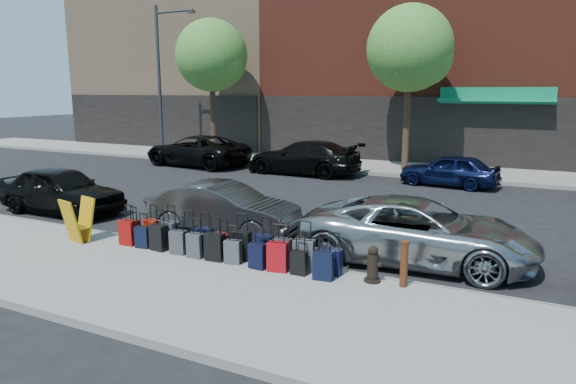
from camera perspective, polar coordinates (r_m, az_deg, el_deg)
The scene contains 40 objects.
ground at distance 15.52m, azimuth 2.62°, elevation -2.63°, with size 120.00×120.00×0.00m, color black.
sidewalk_near at distance 10.15m, azimuth -12.53°, elevation -10.10°, with size 60.00×4.00×0.15m, color gray.
sidewalk_far at distance 24.83m, azimuth 11.95°, elevation 2.58°, with size 60.00×4.00×0.15m, color gray.
curb_near at distance 11.69m, azimuth -6.30°, elevation -7.00°, with size 60.00×0.08×0.15m, color gray.
curb_far at distance 22.90m, azimuth 10.68°, elevation 1.91°, with size 60.00×0.08×0.15m, color gray.
building_left at distance 38.91m, azimuth -8.80°, elevation 17.44°, with size 15.00×12.12×16.00m.
tree_left at distance 28.25m, azimuth -8.25°, elevation 14.59°, with size 3.80×3.80×7.27m.
tree_center at distance 23.98m, azimuth 13.72°, elevation 15.01°, with size 3.80×3.80×7.27m.
streetlight at distance 29.43m, azimuth -13.85°, elevation 12.79°, with size 2.59×0.18×8.00m.
suitcase_front_0 at distance 12.83m, azimuth -16.90°, elevation -4.15°, with size 0.37×0.23×0.86m.
suitcase_front_1 at distance 12.45m, azimuth -14.85°, elevation -4.36°, with size 0.44×0.30×0.97m.
suitcase_front_2 at distance 12.13m, azimuth -12.97°, elevation -4.63°, with size 0.45×0.29×1.00m.
suitcase_front_3 at distance 11.89m, azimuth -11.02°, elevation -5.01°, with size 0.41×0.27×0.91m.
suitcase_front_4 at distance 11.59m, azimuth -9.28°, elevation -5.34°, with size 0.40×0.23×0.93m.
suitcase_front_5 at distance 11.29m, azimuth -7.30°, elevation -5.86°, with size 0.35×0.20×0.85m.
suitcase_front_6 at distance 11.06m, azimuth -5.23°, elevation -5.92°, with size 0.44×0.27×1.00m.
suitcase_front_7 at distance 10.83m, azimuth -2.60°, elevation -6.30°, with size 0.43×0.27×0.99m.
suitcase_front_8 at distance 10.67m, azimuth -0.64°, elevation -6.68°, with size 0.41×0.26×0.92m.
suitcase_front_9 at distance 10.38m, azimuth 1.79°, elevation -7.04°, with size 0.45×0.30×1.02m.
suitcase_front_10 at distance 10.19m, azimuth 5.01°, elevation -7.73°, with size 0.37×0.22×0.86m.
suitcase_back_0 at distance 12.62m, azimuth -17.34°, elevation -4.32°, with size 0.40×0.23×0.95m.
suitcase_back_1 at distance 12.31m, azimuth -15.82°, elevation -4.84°, with size 0.36×0.23×0.81m.
suitcase_back_2 at distance 12.01m, azimuth -14.17°, elevation -4.93°, with size 0.42×0.27×0.95m.
suitcase_back_3 at distance 11.65m, azimuth -12.08°, elevation -5.48°, with size 0.38×0.24×0.86m.
suitcase_back_4 at distance 11.34m, azimuth -10.24°, elevation -5.86°, with size 0.37×0.22×0.87m.
suitcase_back_5 at distance 11.08m, azimuth -8.12°, elevation -6.05°, with size 0.42×0.26×0.96m.
suitcase_back_6 at distance 10.86m, azimuth -6.14°, elevation -6.62°, with size 0.37×0.25×0.81m.
suitcase_back_7 at distance 10.52m, azimuth -3.36°, elevation -7.10°, with size 0.38×0.24×0.85m.
suitcase_back_8 at distance 10.34m, azimuth -1.16°, elevation -7.20°, with size 0.44×0.30×0.96m.
suitcase_back_9 at distance 10.18m, azimuth 1.25°, elevation -7.87°, with size 0.32×0.19×0.77m.
suitcase_back_10 at distance 9.93m, azimuth 3.95°, elevation -8.14°, with size 0.40×0.27×0.90m.
fire_hydrant at distance 9.92m, azimuth 9.40°, elevation -8.02°, with size 0.36×0.32×0.71m.
bollard at distance 9.75m, azimuth 12.78°, elevation -7.73°, with size 0.16×0.16×0.87m.
display_rack at distance 13.24m, azimuth -22.28°, elevation -2.96°, with size 0.72×0.76×1.04m.
car_near_0 at distance 17.17m, azimuth -23.88°, elevation 0.21°, with size 1.69×4.21×1.43m, color black.
car_near_1 at distance 13.52m, azimuth -7.18°, elevation -1.87°, with size 1.42×4.07×1.34m, color #37373A.
car_near_2 at distance 11.58m, azimuth 14.25°, elevation -4.24°, with size 2.32×5.03×1.40m, color #AEB1B5.
car_far_0 at distance 25.97m, azimuth -10.11°, elevation 4.55°, with size 2.53×5.48×1.52m, color black.
car_far_1 at distance 23.01m, azimuth 1.73°, elevation 3.85°, with size 2.11×5.19×1.51m, color black.
car_far_2 at distance 21.07m, azimuth 17.48°, elevation 2.34°, with size 1.51×3.76×1.28m, color #0C1337.
Camera 1 is at (6.02, -13.81, 3.73)m, focal length 32.00 mm.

